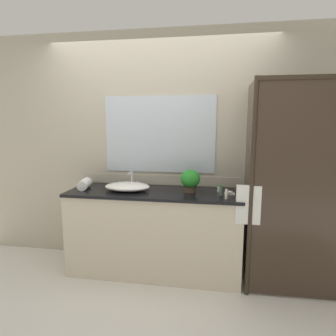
% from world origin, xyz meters
% --- Properties ---
extents(ground_plane, '(8.00, 8.00, 0.00)m').
position_xyz_m(ground_plane, '(0.00, 0.00, 0.00)').
color(ground_plane, silver).
extents(wall_back_with_mirror, '(4.40, 0.06, 2.60)m').
position_xyz_m(wall_back_with_mirror, '(0.00, 0.34, 1.30)').
color(wall_back_with_mirror, '#B2A893').
rests_on(wall_back_with_mirror, ground_plane).
extents(vanity_cabinet, '(1.80, 0.58, 0.90)m').
position_xyz_m(vanity_cabinet, '(0.00, 0.01, 0.45)').
color(vanity_cabinet, beige).
rests_on(vanity_cabinet, ground_plane).
extents(shower_enclosure, '(1.20, 0.59, 2.00)m').
position_xyz_m(shower_enclosure, '(1.27, -0.19, 1.02)').
color(shower_enclosure, '#2D2319').
rests_on(shower_enclosure, ground_plane).
extents(sink_basin, '(0.48, 0.33, 0.08)m').
position_xyz_m(sink_basin, '(-0.28, -0.01, 0.94)').
color(sink_basin, white).
rests_on(sink_basin, vanity_cabinet).
extents(faucet, '(0.17, 0.15, 0.18)m').
position_xyz_m(faucet, '(-0.28, 0.16, 0.96)').
color(faucet, silver).
rests_on(faucet, vanity_cabinet).
extents(potted_plant, '(0.20, 0.20, 0.23)m').
position_xyz_m(potted_plant, '(0.38, 0.02, 1.03)').
color(potted_plant, '#473828').
rests_on(potted_plant, vanity_cabinet).
extents(soap_dish, '(0.10, 0.07, 0.04)m').
position_xyz_m(soap_dish, '(0.77, -0.00, 0.91)').
color(soap_dish, silver).
rests_on(soap_dish, vanity_cabinet).
extents(amenity_bottle_body_wash, '(0.03, 0.03, 0.07)m').
position_xyz_m(amenity_bottle_body_wash, '(0.67, 0.08, 0.94)').
color(amenity_bottle_body_wash, white).
rests_on(amenity_bottle_body_wash, vanity_cabinet).
extents(amenity_bottle_shampoo, '(0.03, 0.03, 0.10)m').
position_xyz_m(amenity_bottle_shampoo, '(0.69, -0.06, 0.95)').
color(amenity_bottle_shampoo, '#4C7056').
rests_on(amenity_bottle_shampoo, vanity_cabinet).
extents(amenity_bottle_lotion, '(0.03, 0.03, 0.10)m').
position_xyz_m(amenity_bottle_lotion, '(0.73, -0.19, 0.95)').
color(amenity_bottle_lotion, silver).
rests_on(amenity_bottle_lotion, vanity_cabinet).
extents(rolled_towel_near_edge, '(0.14, 0.24, 0.11)m').
position_xyz_m(rolled_towel_near_edge, '(-0.76, -0.02, 0.95)').
color(rolled_towel_near_edge, white).
rests_on(rolled_towel_near_edge, vanity_cabinet).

